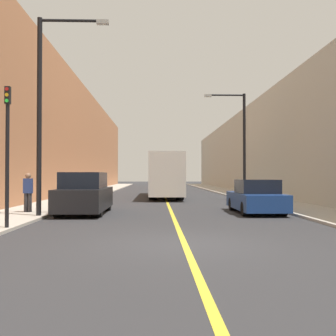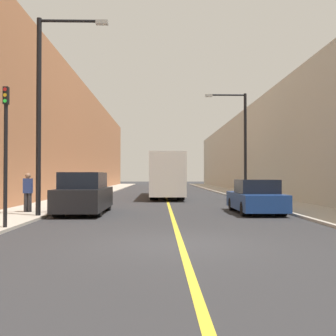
% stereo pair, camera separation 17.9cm
% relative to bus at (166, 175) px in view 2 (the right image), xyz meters
% --- Properties ---
extents(ground_plane, '(200.00, 200.00, 0.00)m').
position_rel_bus_xyz_m(ground_plane, '(0.01, -21.38, -1.77)').
color(ground_plane, '#2D2D30').
extents(sidewalk_left, '(2.89, 72.00, 0.10)m').
position_rel_bus_xyz_m(sidewalk_left, '(-6.61, 8.62, -1.72)').
color(sidewalk_left, '#B2AA9E').
rests_on(sidewalk_left, ground).
extents(sidewalk_right, '(2.89, 72.00, 0.10)m').
position_rel_bus_xyz_m(sidewalk_right, '(6.62, 8.62, -1.72)').
color(sidewalk_right, '#B2AA9E').
rests_on(sidewalk_right, ground).
extents(building_row_left, '(4.00, 72.00, 10.94)m').
position_rel_bus_xyz_m(building_row_left, '(-10.06, 8.62, 3.70)').
color(building_row_left, '#B2724C').
rests_on(building_row_left, ground).
extents(building_row_right, '(4.00, 72.00, 8.45)m').
position_rel_bus_xyz_m(building_row_right, '(10.07, 8.62, 2.46)').
color(building_row_right, '#B7B2A3').
rests_on(building_row_right, ground).
extents(road_center_line, '(0.16, 72.00, 0.01)m').
position_rel_bus_xyz_m(road_center_line, '(0.01, 8.62, -1.76)').
color(road_center_line, gold).
rests_on(road_center_line, ground).
extents(bus, '(2.41, 12.52, 3.28)m').
position_rel_bus_xyz_m(bus, '(0.00, 0.00, 0.00)').
color(bus, silver).
rests_on(bus, ground).
extents(parked_suv_left, '(1.96, 4.91, 1.86)m').
position_rel_bus_xyz_m(parked_suv_left, '(-3.92, -13.44, -0.91)').
color(parked_suv_left, black).
rests_on(parked_suv_left, ground).
extents(car_right_near, '(1.89, 4.48, 1.53)m').
position_rel_bus_xyz_m(car_right_near, '(3.86, -13.35, -1.08)').
color(car_right_near, navy).
rests_on(car_right_near, ground).
extents(street_lamp_left, '(2.91, 0.24, 8.07)m').
position_rel_bus_xyz_m(street_lamp_left, '(-5.21, -15.11, 2.95)').
color(street_lamp_left, black).
rests_on(street_lamp_left, sidewalk_left).
extents(street_lamp_right, '(2.91, 0.24, 7.36)m').
position_rel_bus_xyz_m(street_lamp_right, '(5.20, -3.90, 2.58)').
color(street_lamp_right, black).
rests_on(street_lamp_right, sidewalk_right).
extents(traffic_light, '(0.16, 0.18, 4.41)m').
position_rel_bus_xyz_m(traffic_light, '(-5.36, -18.78, 0.73)').
color(traffic_light, black).
rests_on(traffic_light, sidewalk_left).
extents(pedestrian, '(0.38, 0.24, 1.73)m').
position_rel_bus_xyz_m(pedestrian, '(-6.40, -13.57, -0.77)').
color(pedestrian, '#2D2D33').
rests_on(pedestrian, sidewalk_left).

